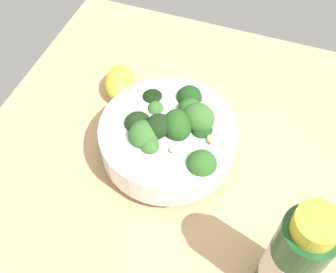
{
  "coord_description": "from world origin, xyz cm",
  "views": [
    {
      "loc": [
        28.49,
        6.33,
        48.6
      ],
      "look_at": [
        -2.48,
        -4.9,
        4.0
      ],
      "focal_mm": 43.89,
      "sensor_mm": 36.0,
      "label": 1
    }
  ],
  "objects": [
    {
      "name": "ground_plane",
      "position": [
        0.0,
        0.0,
        -2.29
      ],
      "size": [
        64.64,
        64.64,
        4.58
      ],
      "primitive_type": "cube",
      "color": "tan"
    },
    {
      "name": "lemon_wedge",
      "position": [
        -10.96,
        -15.96,
        2.22
      ],
      "size": [
        7.89,
        6.53,
        4.44
      ],
      "primitive_type": "ellipsoid",
      "rotation": [
        0.0,
        0.0,
        3.5
      ],
      "color": "yellow",
      "rests_on": "ground_plane"
    },
    {
      "name": "bowl_of_broccoli",
      "position": [
        -2.65,
        -4.71,
        4.19
      ],
      "size": [
        18.46,
        18.46,
        9.22
      ],
      "color": "white",
      "rests_on": "ground_plane"
    },
    {
      "name": "bottle_tall",
      "position": [
        10.33,
        13.29,
        7.6
      ],
      "size": [
        5.55,
        5.55,
        16.87
      ],
      "color": "#194723",
      "rests_on": "ground_plane"
    }
  ]
}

